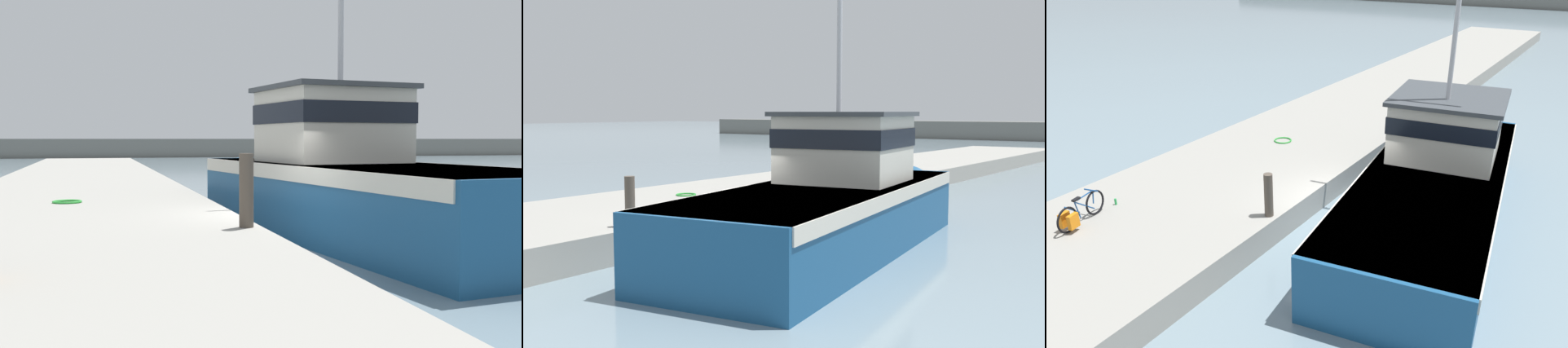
{
  "view_description": "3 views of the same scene",
  "coord_description": "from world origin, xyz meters",
  "views": [
    {
      "loc": [
        -3.76,
        -12.6,
        2.31
      ],
      "look_at": [
        -0.69,
        -0.57,
        1.64
      ],
      "focal_mm": 45.0,
      "sensor_mm": 36.0,
      "label": 1
    },
    {
      "loc": [
        11.07,
        -12.59,
        3.66
      ],
      "look_at": [
        0.64,
        2.05,
        1.92
      ],
      "focal_mm": 45.0,
      "sensor_mm": 36.0,
      "label": 2
    },
    {
      "loc": [
        6.31,
        -11.88,
        7.59
      ],
      "look_at": [
        -1.12,
        -0.06,
        1.44
      ],
      "focal_mm": 35.0,
      "sensor_mm": 36.0,
      "label": 3
    }
  ],
  "objects": [
    {
      "name": "ground_plane",
      "position": [
        0.0,
        0.0,
        0.0
      ],
      "size": [
        320.0,
        320.0,
        0.0
      ],
      "primitive_type": "plane",
      "color": "gray"
    },
    {
      "name": "dock_pier",
      "position": [
        -4.15,
        0.0,
        0.4
      ],
      "size": [
        6.34,
        80.0,
        0.81
      ],
      "primitive_type": "cube",
      "color": "gray",
      "rests_on": "ground_plane"
    },
    {
      "name": "far_shoreline",
      "position": [
        30.0,
        71.32,
        1.16
      ],
      "size": [
        180.0,
        5.0,
        2.32
      ],
      "primitive_type": "cube",
      "color": "slate",
      "rests_on": "ground_plane"
    },
    {
      "name": "fishing_boat_main",
      "position": [
        2.18,
        2.1,
        1.31
      ],
      "size": [
        5.45,
        13.79,
        8.89
      ],
      "rotation": [
        0.0,
        0.0,
        0.15
      ],
      "color": "navy",
      "rests_on": "ground_plane"
    },
    {
      "name": "boat_white_moored",
      "position": [
        15.15,
        39.12,
        0.75
      ],
      "size": [
        7.38,
        2.53,
        4.22
      ],
      "rotation": [
        0.0,
        0.0,
        -1.75
      ],
      "color": "#236BB2",
      "rests_on": "ground_plane"
    },
    {
      "name": "mooring_post",
      "position": [
        -1.26,
        -1.83,
        1.44
      ],
      "size": [
        0.25,
        0.25,
        1.26
      ],
      "primitive_type": "cylinder",
      "color": "#51473D",
      "rests_on": "dock_pier"
    },
    {
      "name": "hose_coil",
      "position": [
        -4.39,
        3.38,
        0.83
      ],
      "size": [
        0.68,
        0.68,
        0.05
      ],
      "primitive_type": "torus",
      "color": "green",
      "rests_on": "dock_pier"
    }
  ]
}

